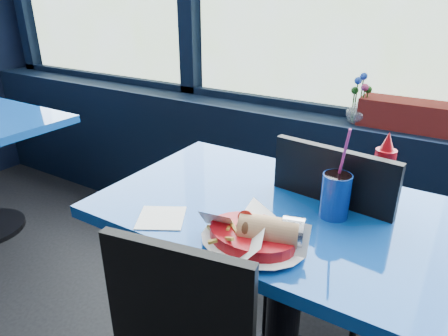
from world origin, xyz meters
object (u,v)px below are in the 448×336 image
at_px(flower_vase, 358,108).
at_px(soda_cup, 336,195).
at_px(ketchup_bottle, 383,172).
at_px(near_table, 288,258).
at_px(food_basket, 255,235).
at_px(planter_box, 434,118).
at_px(chair_near_back, 330,239).

bearing_deg(flower_vase, soda_cup, -79.21).
bearing_deg(ketchup_bottle, near_table, -138.66).
relative_size(flower_vase, food_basket, 0.84).
bearing_deg(food_basket, flower_vase, 101.06).
distance_m(planter_box, food_basket, 1.16).
height_order(flower_vase, ketchup_bottle, flower_vase).
relative_size(near_table, flower_vase, 5.16).
distance_m(planter_box, soda_cup, 0.87).
height_order(planter_box, soda_cup, soda_cup).
bearing_deg(planter_box, near_table, -108.20).
distance_m(flower_vase, ketchup_bottle, 0.70).
height_order(ketchup_bottle, soda_cup, soda_cup).
xyz_separation_m(near_table, chair_near_back, (0.07, 0.23, -0.03)).
distance_m(flower_vase, soda_cup, 0.83).
bearing_deg(near_table, food_basket, -91.49).
distance_m(chair_near_back, food_basket, 0.53).
bearing_deg(flower_vase, chair_near_back, -80.26).
xyz_separation_m(near_table, ketchup_bottle, (0.22, 0.19, 0.29)).
bearing_deg(chair_near_back, flower_vase, -73.97).
bearing_deg(flower_vase, ketchup_bottle, -69.20).
height_order(chair_near_back, soda_cup, soda_cup).
bearing_deg(chair_near_back, planter_box, -101.65).
bearing_deg(near_table, planter_box, 72.17).
bearing_deg(food_basket, planter_box, 85.02).
height_order(near_table, flower_vase, flower_vase).
distance_m(near_table, planter_box, 0.97).
distance_m(flower_vase, food_basket, 1.08).
bearing_deg(flower_vase, planter_box, 6.76).
distance_m(ketchup_bottle, soda_cup, 0.19).
bearing_deg(planter_box, flower_vase, -173.61).
bearing_deg(soda_cup, planter_box, 79.25).
height_order(near_table, planter_box, planter_box).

